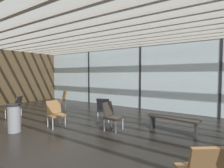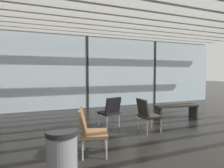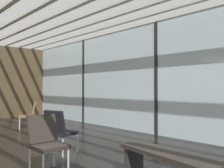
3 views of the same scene
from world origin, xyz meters
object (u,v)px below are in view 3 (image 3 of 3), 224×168
(lounge_chair_0, at_px, (30,113))
(waiting_bench, at_px, (167,160))
(lounge_chair_1, at_px, (59,129))
(lounge_chair_5, at_px, (46,139))

(lounge_chair_0, height_order, waiting_bench, lounge_chair_0)
(lounge_chair_1, height_order, lounge_chair_5, same)
(lounge_chair_1, xyz_separation_m, lounge_chair_5, (0.77, -0.67, 0.00))
(lounge_chair_0, distance_m, lounge_chair_5, 4.50)
(lounge_chair_0, bearing_deg, lounge_chair_1, 10.26)
(lounge_chair_5, distance_m, waiting_bench, 1.87)
(lounge_chair_1, height_order, waiting_bench, lounge_chair_1)
(lounge_chair_0, distance_m, waiting_bench, 5.93)
(lounge_chair_5, bearing_deg, waiting_bench, -65.05)
(lounge_chair_5, xyz_separation_m, waiting_bench, (1.67, 0.84, -0.13))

